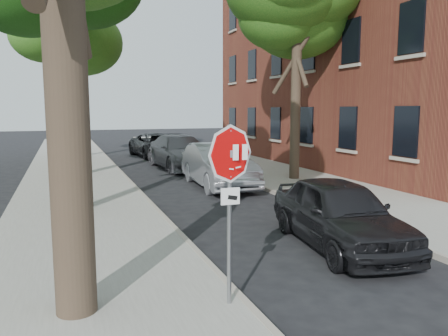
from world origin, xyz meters
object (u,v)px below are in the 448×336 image
object	(u,v)px
apartment_building	(391,21)
tree_right	(296,0)
car_d	(156,145)
car_a	(339,213)
car_c	(180,152)
car_b	(218,165)
stop_sign	(230,180)
tree_far	(61,32)

from	to	relation	value
apartment_building	tree_right	xyz separation A→B (m)	(-8.02, -3.89, -0.44)
car_d	car_a	bearing A→B (deg)	-95.27
apartment_building	car_a	xyz separation A→B (m)	(-11.40, -11.97, -6.92)
car_a	car_c	size ratio (longest dim) A/B	0.76
car_b	car_d	bearing A→B (deg)	92.42
tree_right	car_a	bearing A→B (deg)	-112.69
car_b	tree_right	bearing A→B (deg)	7.68
car_a	car_b	size ratio (longest dim) A/B	0.86
stop_sign	car_b	distance (m)	10.42
car_d	tree_far	bearing A→B (deg)	175.97
apartment_building	car_d	bearing A→B (deg)	147.68
tree_right	car_a	xyz separation A→B (m)	(-3.38, -8.08, -6.48)
car_a	stop_sign	bearing A→B (deg)	-140.45
apartment_building	car_d	world-z (taller)	apartment_building
apartment_building	car_a	bearing A→B (deg)	-133.61
tree_far	car_c	world-z (taller)	tree_far
car_c	car_d	distance (m)	5.78
car_b	car_c	distance (m)	5.67
car_d	tree_right	bearing A→B (deg)	-78.32
stop_sign	car_a	distance (m)	4.07
apartment_building	stop_sign	bearing A→B (deg)	-136.35
stop_sign	car_a	bearing A→B (deg)	31.94
car_d	stop_sign	bearing A→B (deg)	-104.11
apartment_building	tree_far	bearing A→B (deg)	156.96
tree_far	car_b	world-z (taller)	tree_far
car_a	car_d	bearing A→B (deg)	97.70
stop_sign	car_b	size ratio (longest dim) A/B	0.52
tree_far	car_d	xyz separation A→B (m)	(5.29, 0.12, -6.49)
tree_right	car_d	distance (m)	13.32
tree_far	car_d	size ratio (longest dim) A/B	1.78
car_d	car_c	bearing A→B (deg)	-95.04
stop_sign	car_d	size ratio (longest dim) A/B	0.50
car_c	car_d	size ratio (longest dim) A/B	1.09
tree_right	car_b	world-z (taller)	tree_right
tree_far	car_d	distance (m)	8.37
tree_right	car_d	world-z (taller)	tree_right
tree_far	car_b	bearing A→B (deg)	-64.82
apartment_building	tree_right	world-z (taller)	apartment_building
apartment_building	tree_right	bearing A→B (deg)	-154.13
apartment_building	car_d	distance (m)	15.20
stop_sign	tree_far	size ratio (longest dim) A/B	0.28
tree_right	car_b	size ratio (longest dim) A/B	1.86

